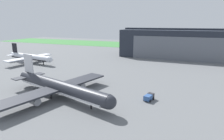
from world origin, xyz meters
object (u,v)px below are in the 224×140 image
object	(u,v)px
airliner_far_left	(30,57)
baggage_tug	(149,97)
maintenance_hangar	(185,44)
airliner_near_right	(59,87)

from	to	relation	value
airliner_far_left	baggage_tug	bearing A→B (deg)	-20.55
airliner_far_left	maintenance_hangar	bearing A→B (deg)	33.88
maintenance_hangar	airliner_near_right	bearing A→B (deg)	-109.64
maintenance_hangar	airliner_far_left	bearing A→B (deg)	-146.12
maintenance_hangar	airliner_far_left	distance (m)	108.31
airliner_far_left	airliner_near_right	bearing A→B (deg)	-36.95
maintenance_hangar	airliner_far_left	world-z (taller)	maintenance_hangar
maintenance_hangar	airliner_far_left	xyz separation A→B (m)	(-89.77, -60.27, -6.34)
airliner_near_right	baggage_tug	distance (m)	30.42
airliner_near_right	airliner_far_left	bearing A→B (deg)	143.05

